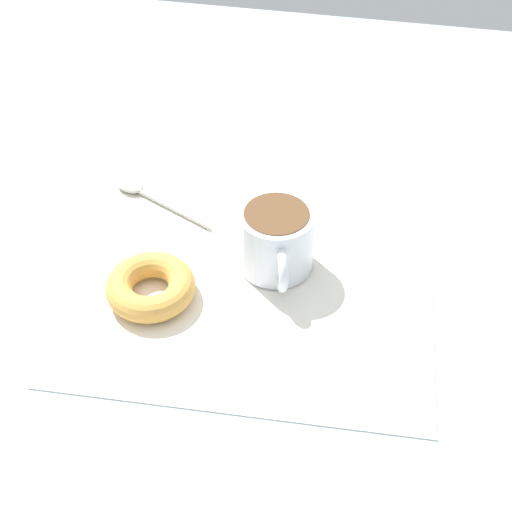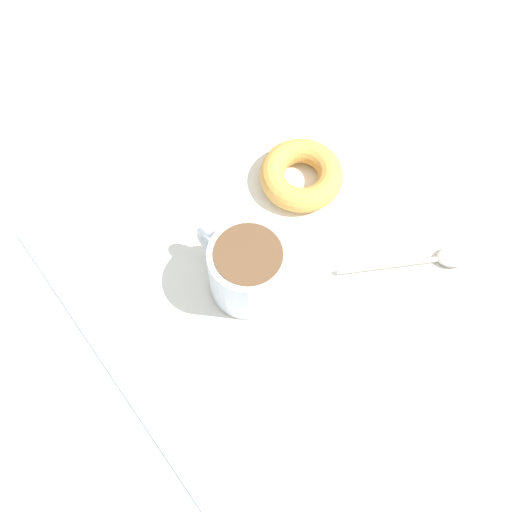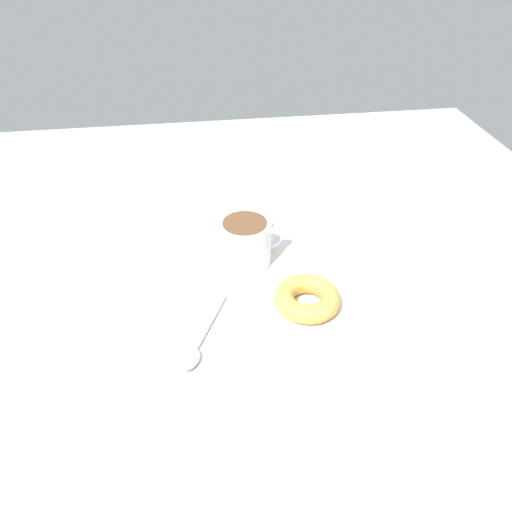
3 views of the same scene
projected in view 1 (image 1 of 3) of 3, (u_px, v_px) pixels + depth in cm
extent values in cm
cube|color=#99A8B7|center=(240.00, 274.00, 74.32)|extent=(120.00, 120.00, 2.00)
cube|color=white|center=(256.00, 271.00, 73.01)|extent=(37.21, 37.21, 0.30)
cylinder|color=silver|center=(276.00, 239.00, 71.31)|extent=(7.63, 7.63, 6.70)
cylinder|color=brown|center=(277.00, 215.00, 69.14)|extent=(6.43, 6.43, 0.60)
torus|color=silver|center=(281.00, 269.00, 68.30)|extent=(4.71, 2.23, 4.65)
torus|color=gold|center=(151.00, 287.00, 69.39)|extent=(8.79, 8.79, 2.63)
ellipsoid|color=#B7B2A8|center=(130.00, 185.00, 82.38)|extent=(3.72, 4.28, 0.90)
cylinder|color=#B7B2A8|center=(172.00, 208.00, 79.67)|extent=(5.19, 10.05, 0.56)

